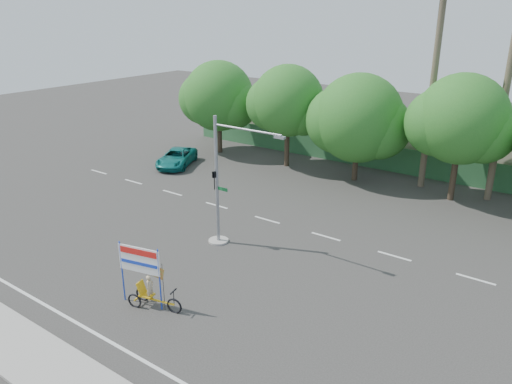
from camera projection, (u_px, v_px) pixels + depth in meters
The scene contains 13 objects.
ground at pixel (205, 286), 23.00m from camera, with size 120.00×120.00×0.00m, color #33302D.
sidewalk_near at pixel (61, 377), 17.28m from camera, with size 50.00×2.40×0.12m, color gray.
fence at pixel (386, 158), 39.00m from camera, with size 38.00×0.08×2.00m, color #336B3D.
building_left at pixel (305, 120), 47.55m from camera, with size 12.00×8.00×4.00m, color #B4A98F.
building_right at pixel (511, 152), 37.75m from camera, with size 14.00×8.00×3.60m, color #B4A98F.
tree_far_left at pixel (218, 98), 42.73m from camera, with size 7.14×6.00×7.96m.
tree_left at pixel (287, 103), 38.79m from camera, with size 6.66×5.60×8.07m.
tree_center at pixel (358, 121), 35.71m from camera, with size 7.62×6.40×7.85m.
tree_right at pixel (461, 122), 31.60m from camera, with size 6.90×5.80×8.36m.
palm_short at pixel (436, 59), 32.82m from camera, with size 3.73×3.79×14.45m.
traffic_signal at pixel (221, 193), 26.22m from camera, with size 4.72×1.10×7.00m.
trike_billboard at pixel (147, 282), 21.11m from camera, with size 2.89×1.04×2.89m.
pickup_truck at pixel (177, 158), 40.27m from camera, with size 2.25×4.89×1.36m, color #10746E.
Camera 1 is at (13.65, -14.86, 12.10)m, focal length 35.00 mm.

